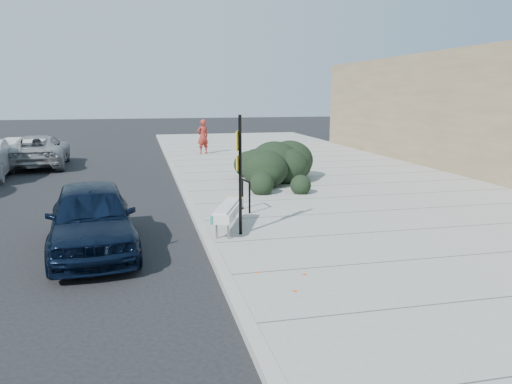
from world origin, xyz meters
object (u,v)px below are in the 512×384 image
bench (229,210)px  sign_post (240,168)px  bike_rack (246,192)px  sedan_navy (92,218)px  suv_silver (39,151)px  pedestrian (203,137)px

bench → sign_post: size_ratio=0.73×
bike_rack → sedan_navy: 4.50m
bike_rack → sign_post: sign_post is taller
suv_silver → sign_post: bearing=112.6°
sign_post → pedestrian: bearing=108.9°
sedan_navy → suv_silver: bearing=98.4°
sign_post → pedestrian: 16.01m
bike_rack → pedestrian: (0.53, 13.73, 0.39)m
bench → bike_rack: 1.96m
bike_rack → suv_silver: (-7.40, 11.65, 0.06)m
bike_rack → suv_silver: suv_silver is taller
bench → sedan_navy: bearing=-150.1°
bike_rack → sign_post: size_ratio=0.32×
bench → bike_rack: bike_rack is taller
bench → sign_post: bearing=-45.9°
sign_post → sedan_navy: (-3.26, -0.06, -0.96)m
bench → pedestrian: bearing=105.8°
sedan_navy → pedestrian: 16.62m
bike_rack → bench: bearing=-123.0°
suv_silver → pedestrian: bearing=-168.8°
bench → bike_rack: bearing=86.6°
sign_post → pedestrian: (1.15, 15.95, -0.63)m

